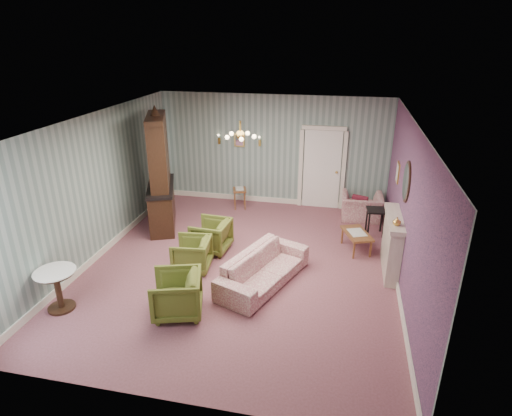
% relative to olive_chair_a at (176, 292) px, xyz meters
% --- Properties ---
extents(floor, '(7.00, 7.00, 0.00)m').
position_rel_olive_chair_a_xyz_m(floor, '(0.67, 1.75, -0.40)').
color(floor, '#864E58').
rests_on(floor, ground).
extents(ceiling, '(7.00, 7.00, 0.00)m').
position_rel_olive_chair_a_xyz_m(ceiling, '(0.67, 1.75, 2.50)').
color(ceiling, white).
rests_on(ceiling, ground).
extents(wall_back, '(6.00, 0.00, 6.00)m').
position_rel_olive_chair_a_xyz_m(wall_back, '(0.67, 5.25, 1.05)').
color(wall_back, slate).
rests_on(wall_back, ground).
extents(wall_front, '(6.00, 0.00, 6.00)m').
position_rel_olive_chair_a_xyz_m(wall_front, '(0.67, -1.75, 1.05)').
color(wall_front, slate).
rests_on(wall_front, ground).
extents(wall_left, '(0.00, 7.00, 7.00)m').
position_rel_olive_chair_a_xyz_m(wall_left, '(-2.33, 1.75, 1.05)').
color(wall_left, slate).
rests_on(wall_left, ground).
extents(wall_right, '(0.00, 7.00, 7.00)m').
position_rel_olive_chair_a_xyz_m(wall_right, '(3.67, 1.75, 1.05)').
color(wall_right, slate).
rests_on(wall_right, ground).
extents(wall_right_floral, '(0.00, 7.00, 7.00)m').
position_rel_olive_chair_a_xyz_m(wall_right_floral, '(3.66, 1.75, 1.05)').
color(wall_right_floral, '#AB557E').
rests_on(wall_right_floral, ground).
extents(door, '(1.12, 0.12, 2.16)m').
position_rel_olive_chair_a_xyz_m(door, '(1.97, 5.21, 0.68)').
color(door, white).
rests_on(door, floor).
extents(olive_chair_a, '(0.93, 0.96, 0.81)m').
position_rel_olive_chair_a_xyz_m(olive_chair_a, '(0.00, 0.00, 0.00)').
color(olive_chair_a, '#596122').
rests_on(olive_chair_a, floor).
extents(olive_chair_b, '(0.72, 0.76, 0.71)m').
position_rel_olive_chair_a_xyz_m(olive_chair_b, '(-0.26, 1.43, -0.05)').
color(olive_chair_b, '#596122').
rests_on(olive_chair_b, floor).
extents(olive_chair_c, '(0.75, 0.79, 0.76)m').
position_rel_olive_chair_a_xyz_m(olive_chair_c, '(-0.12, 2.24, -0.02)').
color(olive_chair_c, '#596122').
rests_on(olive_chair_c, floor).
extents(sofa_chintz, '(1.33, 2.17, 0.82)m').
position_rel_olive_chair_a_xyz_m(sofa_chintz, '(1.22, 1.22, 0.01)').
color(sofa_chintz, '#973D52').
rests_on(sofa_chintz, floor).
extents(wingback_chair, '(1.00, 0.67, 0.86)m').
position_rel_olive_chair_a_xyz_m(wingback_chair, '(3.03, 4.59, 0.03)').
color(wingback_chair, '#973D52').
rests_on(wingback_chair, floor).
extents(dresser, '(1.16, 1.78, 2.81)m').
position_rel_olive_chair_a_xyz_m(dresser, '(-1.64, 3.23, 1.00)').
color(dresser, black).
rests_on(dresser, floor).
extents(fireplace, '(0.30, 1.40, 1.16)m').
position_rel_olive_chair_a_xyz_m(fireplace, '(3.53, 2.15, 0.18)').
color(fireplace, beige).
rests_on(fireplace, floor).
extents(mantel_vase, '(0.15, 0.15, 0.15)m').
position_rel_olive_chair_a_xyz_m(mantel_vase, '(3.51, 1.75, 0.83)').
color(mantel_vase, gold).
rests_on(mantel_vase, fireplace).
extents(oval_mirror, '(0.04, 0.76, 0.84)m').
position_rel_olive_chair_a_xyz_m(oval_mirror, '(3.63, 2.15, 1.45)').
color(oval_mirror, white).
rests_on(oval_mirror, wall_right).
extents(framed_print, '(0.04, 0.34, 0.42)m').
position_rel_olive_chair_a_xyz_m(framed_print, '(3.64, 3.50, 1.20)').
color(framed_print, gold).
rests_on(framed_print, wall_right).
extents(coffee_table, '(0.72, 0.92, 0.42)m').
position_rel_olive_chair_a_xyz_m(coffee_table, '(2.90, 2.89, -0.19)').
color(coffee_table, brown).
rests_on(coffee_table, floor).
extents(side_table_black, '(0.46, 0.46, 0.63)m').
position_rel_olive_chair_a_xyz_m(side_table_black, '(3.32, 3.75, -0.09)').
color(side_table_black, black).
rests_on(side_table_black, floor).
extents(pedestal_table, '(0.79, 0.79, 0.73)m').
position_rel_olive_chair_a_xyz_m(pedestal_table, '(-1.98, -0.29, -0.04)').
color(pedestal_table, black).
rests_on(pedestal_table, floor).
extents(nesting_table, '(0.45, 0.51, 0.56)m').
position_rel_olive_chair_a_xyz_m(nesting_table, '(-0.11, 4.70, -0.12)').
color(nesting_table, brown).
rests_on(nesting_table, floor).
extents(gilt_mirror_back, '(0.28, 0.06, 0.36)m').
position_rel_olive_chair_a_xyz_m(gilt_mirror_back, '(-0.23, 5.21, 1.30)').
color(gilt_mirror_back, gold).
rests_on(gilt_mirror_back, wall_back).
extents(sconce_left, '(0.16, 0.12, 0.30)m').
position_rel_olive_chair_a_xyz_m(sconce_left, '(-0.78, 5.19, 1.30)').
color(sconce_left, gold).
rests_on(sconce_left, wall_back).
extents(sconce_right, '(0.16, 0.12, 0.30)m').
position_rel_olive_chair_a_xyz_m(sconce_right, '(0.32, 5.19, 1.30)').
color(sconce_right, gold).
rests_on(sconce_right, wall_back).
extents(chandelier, '(0.56, 0.56, 0.36)m').
position_rel_olive_chair_a_xyz_m(chandelier, '(0.67, 1.75, 2.23)').
color(chandelier, gold).
rests_on(chandelier, ceiling).
extents(burgundy_cushion, '(0.41, 0.28, 0.39)m').
position_rel_olive_chair_a_xyz_m(burgundy_cushion, '(2.98, 4.44, 0.08)').
color(burgundy_cushion, maroon).
rests_on(burgundy_cushion, wingback_chair).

